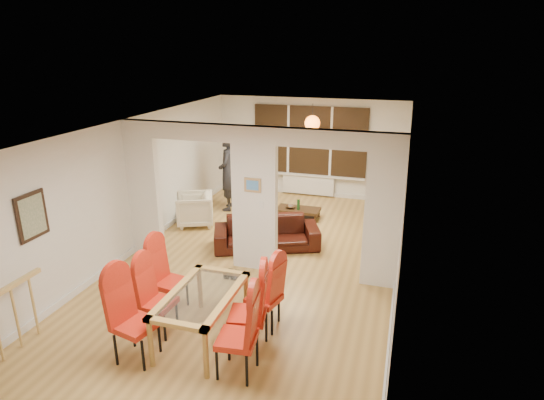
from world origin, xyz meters
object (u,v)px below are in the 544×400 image
at_px(dining_table, 202,316).
at_px(dining_chair_rc, 264,294).
at_px(dining_chair_rb, 247,309).
at_px(television, 380,207).
at_px(person, 228,172).
at_px(bowl, 291,207).
at_px(bottle, 298,204).
at_px(dining_chair_la, 135,319).
at_px(dining_chair_lb, 158,298).
at_px(sofa, 267,233).
at_px(armchair, 195,209).
at_px(coffee_table, 298,213).
at_px(dining_chair_ra, 237,333).
at_px(dining_chair_lc, 170,278).

relative_size(dining_table, dining_chair_rc, 1.43).
xyz_separation_m(dining_chair_rb, television, (1.33, 5.43, -0.31)).
bearing_deg(person, bowl, 75.24).
distance_m(bottle, bowl, 0.23).
height_order(dining_chair_rc, bottle, dining_chair_rc).
relative_size(dining_chair_la, dining_chair_lb, 1.10).
xyz_separation_m(dining_chair_rb, sofa, (-0.73, 3.15, -0.29)).
relative_size(sofa, armchair, 2.60).
bearing_deg(dining_chair_la, coffee_table, 95.16).
relative_size(armchair, bowl, 3.39).
xyz_separation_m(dining_chair_lb, television, (2.64, 5.45, -0.25)).
bearing_deg(dining_table, dining_chair_rb, -0.74).
xyz_separation_m(television, coffee_table, (-1.85, -0.47, -0.17)).
xyz_separation_m(dining_chair_rb, coffee_table, (-0.51, 4.95, -0.48)).
distance_m(dining_chair_ra, coffee_table, 5.51).
height_order(armchair, bottle, armchair).
xyz_separation_m(person, bottle, (1.82, -0.17, -0.58)).
xyz_separation_m(dining_chair_lb, dining_chair_rc, (1.37, 0.55, -0.00)).
distance_m(dining_chair_la, person, 5.77).
distance_m(dining_chair_rb, dining_chair_rc, 0.54).
bearing_deg(dining_chair_lb, armchair, 113.42).
bearing_deg(dining_table, dining_chair_lc, 146.18).
distance_m(armchair, person, 1.37).
distance_m(dining_chair_la, dining_chair_lc, 1.16).
height_order(dining_chair_la, coffee_table, dining_chair_la).
height_order(sofa, person, person).
height_order(dining_chair_rc, coffee_table, dining_chair_rc).
xyz_separation_m(dining_chair_la, armchair, (-1.38, 4.48, -0.23)).
distance_m(dining_chair_rc, person, 5.11).
bearing_deg(sofa, bottle, 60.24).
relative_size(dining_chair_la, coffee_table, 1.18).
bearing_deg(dining_chair_lc, coffee_table, 87.02).
height_order(dining_chair_rb, television, dining_chair_rb).
bearing_deg(coffee_table, dining_chair_lc, -101.74).
xyz_separation_m(dining_chair_lc, bottle, (0.94, 4.35, -0.19)).
bearing_deg(armchair, dining_chair_rb, 10.90).
xyz_separation_m(dining_chair_la, dining_chair_lc, (-0.15, 1.15, -0.04)).
xyz_separation_m(dining_chair_lc, dining_chair_rb, (1.43, -0.53, 0.04)).
bearing_deg(dining_chair_ra, dining_chair_rb, 88.98).
height_order(dining_chair_lb, dining_chair_rb, dining_chair_rb).
xyz_separation_m(dining_chair_lc, dining_chair_ra, (1.48, -1.03, 0.03)).
xyz_separation_m(dining_chair_ra, television, (1.29, 5.93, -0.29)).
bearing_deg(armchair, bowl, 94.73).
bearing_deg(armchair, dining_chair_lb, -4.51).
distance_m(television, bowl, 2.09).
xyz_separation_m(dining_chair_lc, person, (-0.88, 4.52, 0.39)).
xyz_separation_m(dining_chair_lc, armchair, (-1.22, 3.33, -0.19)).
bearing_deg(coffee_table, dining_chair_ra, -84.13).
distance_m(dining_chair_lb, dining_chair_ra, 1.44).
bearing_deg(bowl, person, 175.47).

